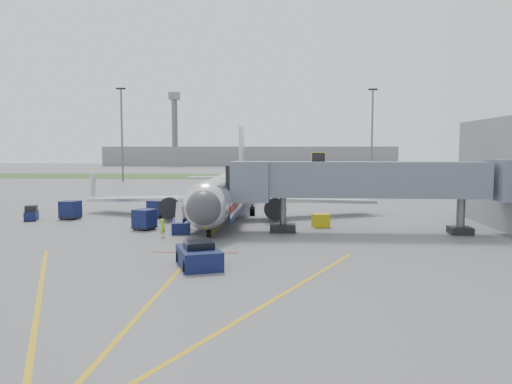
# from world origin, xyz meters

# --- Properties ---
(ground) EXTENTS (400.00, 400.00, 0.00)m
(ground) POSITION_xyz_m (0.00, 0.00, 0.00)
(ground) COLOR #565659
(ground) RESTS_ON ground
(grass_strip) EXTENTS (300.00, 25.00, 0.01)m
(grass_strip) POSITION_xyz_m (0.00, 90.00, 0.01)
(grass_strip) COLOR #2D4C1E
(grass_strip) RESTS_ON ground
(apron_markings) EXTENTS (21.52, 50.00, 0.01)m
(apron_markings) POSITION_xyz_m (0.00, -7.40, 0.00)
(apron_markings) COLOR gold
(apron_markings) RESTS_ON ground
(airliner) EXTENTS (32.10, 35.67, 10.25)m
(airliner) POSITION_xyz_m (0.00, 15.25, 2.65)
(airliner) COLOR silver
(airliner) RESTS_ON ground
(jet_bridge) EXTENTS (25.30, 4.00, 6.90)m
(jet_bridge) POSITION_xyz_m (12.86, 5.00, 4.47)
(jet_bridge) COLOR slate
(jet_bridge) RESTS_ON ground
(light_mast_left) EXTENTS (2.00, 0.44, 20.40)m
(light_mast_left) POSITION_xyz_m (-30.00, 70.00, 10.78)
(light_mast_left) COLOR #595B60
(light_mast_left) RESTS_ON ground
(light_mast_right) EXTENTS (2.00, 0.44, 20.40)m
(light_mast_right) POSITION_xyz_m (25.00, 75.00, 10.78)
(light_mast_right) COLOR #595B60
(light_mast_right) RESTS_ON ground
(distant_terminal) EXTENTS (120.00, 14.00, 8.00)m
(distant_terminal) POSITION_xyz_m (-10.00, 170.00, 4.00)
(distant_terminal) COLOR slate
(distant_terminal) RESTS_ON ground
(control_tower) EXTENTS (4.00, 4.00, 30.00)m
(control_tower) POSITION_xyz_m (-40.00, 165.00, 17.33)
(control_tower) COLOR #595B60
(control_tower) RESTS_ON ground
(pushback_tug) EXTENTS (3.50, 4.35, 1.57)m
(pushback_tug) POSITION_xyz_m (1.00, -8.04, 0.66)
(pushback_tug) COLOR #0B1734
(pushback_tug) RESTS_ON ground
(baggage_tug) EXTENTS (1.76, 2.40, 1.51)m
(baggage_tug) POSITION_xyz_m (-19.38, 10.48, 0.67)
(baggage_tug) COLOR #0B1734
(baggage_tug) RESTS_ON ground
(baggage_cart_a) EXTENTS (2.04, 2.04, 1.87)m
(baggage_cart_a) POSITION_xyz_m (-15.84, 11.60, 0.95)
(baggage_cart_a) COLOR #0B1734
(baggage_cart_a) RESTS_ON ground
(baggage_cart_b) EXTENTS (2.08, 2.08, 1.79)m
(baggage_cart_b) POSITION_xyz_m (-7.29, 13.38, 0.91)
(baggage_cart_b) COLOR #0B1734
(baggage_cart_b) RESTS_ON ground
(baggage_cart_c) EXTENTS (2.17, 2.17, 1.81)m
(baggage_cart_c) POSITION_xyz_m (-6.36, 5.55, 0.92)
(baggage_cart_c) COLOR #0B1734
(baggage_cart_c) RESTS_ON ground
(belt_loader) EXTENTS (2.24, 4.86, 2.30)m
(belt_loader) POSITION_xyz_m (-2.86, 4.78, 0.57)
(belt_loader) COLOR #0B1734
(belt_loader) RESTS_ON ground
(ground_power_cart) EXTENTS (1.72, 1.34, 1.22)m
(ground_power_cart) POSITION_xyz_m (9.45, 8.00, 0.60)
(ground_power_cart) COLOR yellow
(ground_power_cart) RESTS_ON ground
(ramp_worker) EXTENTS (0.57, 0.65, 1.50)m
(ramp_worker) POSITION_xyz_m (-3.75, 1.85, 0.75)
(ramp_worker) COLOR #92E71B
(ramp_worker) RESTS_ON ground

